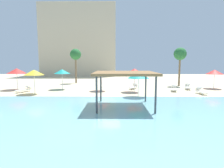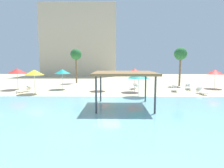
{
  "view_description": "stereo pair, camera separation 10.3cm",
  "coord_description": "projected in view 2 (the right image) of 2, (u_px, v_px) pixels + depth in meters",
  "views": [
    {
      "loc": [
        0.66,
        -17.64,
        3.56
      ],
      "look_at": [
        0.45,
        2.0,
        1.3
      ],
      "focal_mm": 29.93,
      "sensor_mm": 36.0,
      "label": 1
    },
    {
      "loc": [
        0.76,
        -17.64,
        3.56
      ],
      "look_at": [
        0.45,
        2.0,
        1.3
      ],
      "focal_mm": 29.93,
      "sensor_mm": 36.0,
      "label": 2
    }
  ],
  "objects": [
    {
      "name": "lounge_chair_0",
      "position": [
        24.0,
        89.0,
        22.71
      ],
      "size": [
        1.45,
        1.95,
        0.74
      ],
      "rotation": [
        0.0,
        0.0,
        -2.08
      ],
      "color": "white",
      "rests_on": "ground"
    },
    {
      "name": "lounge_chair_2",
      "position": [
        188.0,
        87.0,
        24.88
      ],
      "size": [
        1.11,
        1.99,
        0.74
      ],
      "rotation": [
        0.0,
        0.0,
        -1.85
      ],
      "color": "white",
      "rests_on": "ground"
    },
    {
      "name": "lounge_chair_3",
      "position": [
        134.0,
        87.0,
        25.23
      ],
      "size": [
        1.37,
        1.97,
        0.74
      ],
      "rotation": [
        0.0,
        0.0,
        -2.03
      ],
      "color": "white",
      "rests_on": "ground"
    },
    {
      "name": "beach_umbrella_red_1",
      "position": [
        215.0,
        72.0,
        25.48
      ],
      "size": [
        2.3,
        2.3,
        2.6
      ],
      "color": "silver",
      "rests_on": "ground"
    },
    {
      "name": "palm_tree_1",
      "position": [
        76.0,
        55.0,
        32.12
      ],
      "size": [
        1.9,
        1.9,
        5.93
      ],
      "color": "brown",
      "rests_on": "ground"
    },
    {
      "name": "beach_umbrella_red_4",
      "position": [
        102.0,
        73.0,
        23.49
      ],
      "size": [
        1.99,
        1.99,
        2.48
      ],
      "color": "silver",
      "rests_on": "ground"
    },
    {
      "name": "beach_umbrella_yellow_0",
      "position": [
        34.0,
        72.0,
        21.16
      ],
      "size": [
        2.19,
        2.19,
        2.76
      ],
      "color": "silver",
      "rests_on": "ground"
    },
    {
      "name": "beach_umbrella_red_6",
      "position": [
        17.0,
        71.0,
        24.53
      ],
      "size": [
        2.43,
        2.43,
        2.81
      ],
      "color": "silver",
      "rests_on": "ground"
    },
    {
      "name": "beach_umbrella_teal_5",
      "position": [
        62.0,
        71.0,
        24.83
      ],
      "size": [
        2.12,
        2.12,
        2.68
      ],
      "color": "silver",
      "rests_on": "ground"
    },
    {
      "name": "ground_plane",
      "position": [
        107.0,
        100.0,
        17.94
      ],
      "size": [
        80.0,
        80.0,
        0.0
      ],
      "primitive_type": "plane",
      "color": "beige"
    },
    {
      "name": "palm_tree_0",
      "position": [
        181.0,
        55.0,
        28.22
      ],
      "size": [
        1.9,
        1.9,
        5.83
      ],
      "color": "brown",
      "rests_on": "ground"
    },
    {
      "name": "beach_umbrella_red_2",
      "position": [
        135.0,
        71.0,
        22.6
      ],
      "size": [
        2.15,
        2.15,
        2.85
      ],
      "color": "silver",
      "rests_on": "ground"
    },
    {
      "name": "hotel_block_0",
      "position": [
        81.0,
        42.0,
        51.72
      ],
      "size": [
        19.64,
        9.61,
        18.58
      ],
      "primitive_type": "cube",
      "color": "beige",
      "rests_on": "ground"
    },
    {
      "name": "lounge_chair_1",
      "position": [
        201.0,
        91.0,
        21.23
      ],
      "size": [
        0.65,
        1.91,
        0.74
      ],
      "rotation": [
        0.0,
        0.0,
        -1.55
      ],
      "color": "white",
      "rests_on": "ground"
    },
    {
      "name": "beach_umbrella_teal_7",
      "position": [
        138.0,
        75.0,
        19.21
      ],
      "size": [
        2.24,
        2.24,
        2.57
      ],
      "color": "silver",
      "rests_on": "ground"
    },
    {
      "name": "shade_pavilion",
      "position": [
        124.0,
        74.0,
        14.71
      ],
      "size": [
        4.77,
        4.77,
        2.82
      ],
      "color": "#42474C",
      "rests_on": "ground"
    },
    {
      "name": "lagoon_water",
      "position": [
        104.0,
        115.0,
        12.72
      ],
      "size": [
        44.0,
        13.5,
        0.04
      ],
      "primitive_type": "cube",
      "color": "#7AB7C1",
      "rests_on": "ground"
    },
    {
      "name": "lounge_chair_5",
      "position": [
        174.0,
        89.0,
        23.32
      ],
      "size": [
        1.07,
        1.99,
        0.74
      ],
      "rotation": [
        0.0,
        0.0,
        -1.83
      ],
      "color": "white",
      "rests_on": "ground"
    }
  ]
}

